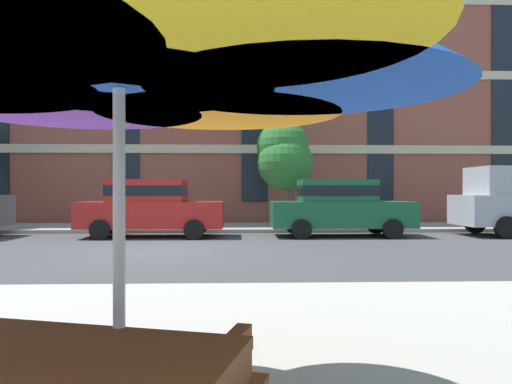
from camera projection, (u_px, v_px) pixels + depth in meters
ground_plane at (153, 252)px, 11.30m from camera, size 120.00×120.00×0.00m
sidewalk_far at (185, 227)px, 18.09m from camera, size 56.00×3.60×0.12m
apartment_building at (202, 41)px, 26.25m from camera, size 43.03×12.08×19.20m
sedan_red at (151, 206)px, 14.97m from camera, size 4.40×1.98×1.78m
sedan_green at (339, 206)px, 15.18m from camera, size 4.40×1.98×1.78m
street_tree_middle at (284, 155)px, 18.04m from camera, size 2.10×2.20×4.10m
patio_umbrella at (119, 33)px, 2.35m from camera, size 3.42×3.17×2.55m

